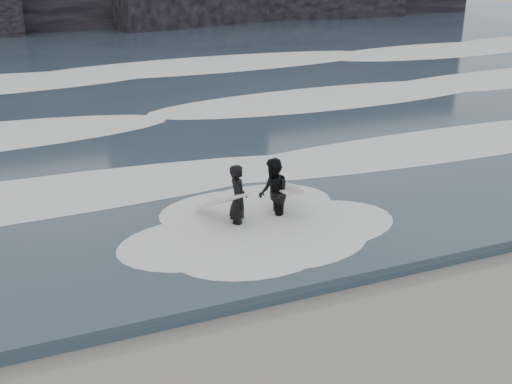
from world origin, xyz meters
TOP-DOWN VIEW (x-y plane):
  - ground at (0.00, 0.00)m, footprint 120.00×120.00m
  - sea at (0.00, 29.00)m, footprint 90.00×52.00m
  - foam_near at (0.00, 9.00)m, footprint 60.00×3.20m
  - foam_mid at (0.00, 16.00)m, footprint 60.00×4.00m
  - foam_far at (0.00, 25.00)m, footprint 60.00×4.80m
  - surfer_left at (-0.89, 6.20)m, footprint 1.26×2.18m
  - surfer_right at (0.18, 6.27)m, footprint 1.41×2.24m

SIDE VIEW (x-z plane):
  - ground at x=0.00m, z-range 0.00..0.00m
  - sea at x=0.00m, z-range 0.00..0.30m
  - foam_near at x=0.00m, z-range 0.30..0.50m
  - foam_mid at x=0.00m, z-range 0.30..0.54m
  - foam_far at x=0.00m, z-range 0.30..0.60m
  - surfer_right at x=0.18m, z-range 0.01..1.74m
  - surfer_left at x=-0.89m, z-range 0.01..1.75m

